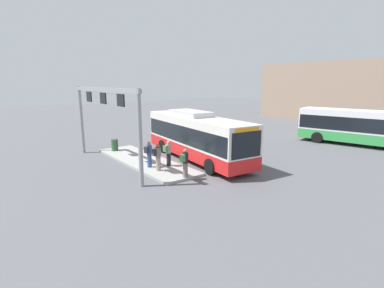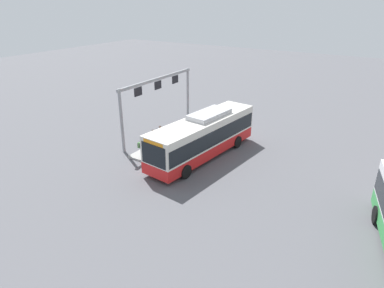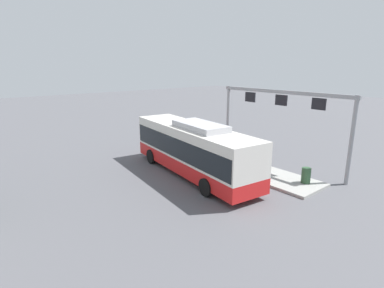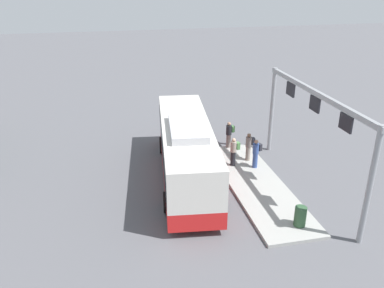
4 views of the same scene
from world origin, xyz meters
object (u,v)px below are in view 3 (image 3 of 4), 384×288
Objects in this scene: person_waiting_near at (224,145)px; trash_bin at (306,175)px; person_boarding at (200,141)px; bus_main at (193,147)px; person_waiting_far at (218,149)px; person_waiting_mid at (234,147)px.

person_waiting_near is 1.86× the size of trash_bin.
trash_bin is (-8.78, -0.47, -0.44)m from person_boarding.
bus_main is 4.75m from person_boarding.
person_boarding and person_waiting_near have the same top height.
person_waiting_far is (0.70, -2.88, -0.76)m from bus_main.
person_waiting_far is at bearing 62.64° from person_boarding.
bus_main is 3.06m from person_waiting_far.
bus_main is 4.09m from person_waiting_mid.
person_boarding is 8.80m from trash_bin.
bus_main is 6.55× the size of person_boarding.
person_waiting_near and person_waiting_far have the same top height.
person_boarding is 2.13m from person_waiting_near.
person_boarding is 1.00× the size of person_waiting_mid.
person_boarding is 2.58m from person_waiting_far.
person_waiting_mid is at bearing 150.48° from person_waiting_far.
person_waiting_far is at bearing 8.98° from trash_bin.
trash_bin is at bearing 95.79° from person_waiting_near.
person_waiting_far is 6.35m from trash_bin.
person_boarding is at bearing -39.67° from bus_main.
person_boarding is at bearing 3.06° from trash_bin.
person_waiting_far is at bearing -69.50° from bus_main.
person_waiting_near is at bearing -66.70° from bus_main.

